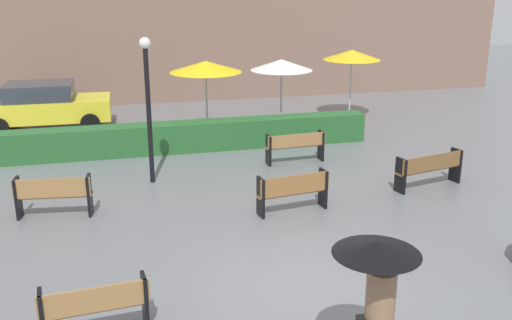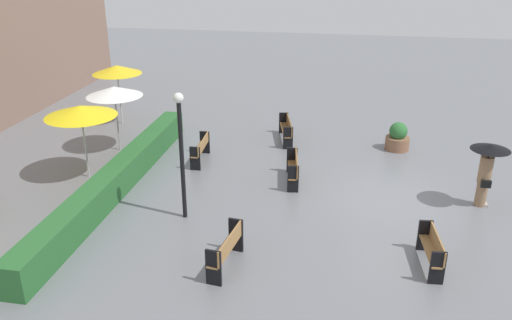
{
  "view_description": "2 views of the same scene",
  "coord_description": "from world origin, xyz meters",
  "views": [
    {
      "loc": [
        -3.01,
        -8.48,
        5.07
      ],
      "look_at": [
        0.19,
        4.35,
        0.87
      ],
      "focal_mm": 41.31,
      "sensor_mm": 36.0,
      "label": 1
    },
    {
      "loc": [
        -14.89,
        1.48,
        7.32
      ],
      "look_at": [
        0.16,
        4.22,
        0.92
      ],
      "focal_mm": 37.28,
      "sensor_mm": 36.0,
      "label": 2
    }
  ],
  "objects": [
    {
      "name": "ground_plane",
      "position": [
        0.0,
        0.0,
        0.0
      ],
      "size": [
        60.0,
        60.0,
        0.0
      ],
      "primitive_type": "plane",
      "color": "slate"
    },
    {
      "name": "patio_umbrella_white",
      "position": [
        2.4,
        9.8,
        2.24
      ],
      "size": [
        2.02,
        2.02,
        2.43
      ],
      "color": "silver",
      "rests_on": "ground"
    },
    {
      "name": "patio_umbrella_yellow_far",
      "position": [
        5.34,
        10.99,
        2.32
      ],
      "size": [
        2.03,
        2.03,
        2.5
      ],
      "color": "silver",
      "rests_on": "ground"
    },
    {
      "name": "lamp_post",
      "position": [
        -2.15,
        5.84,
        2.25
      ],
      "size": [
        0.28,
        0.28,
        3.63
      ],
      "color": "black",
      "rests_on": "ground"
    },
    {
      "name": "bench_far_right",
      "position": [
        4.47,
        3.79,
        0.52
      ],
      "size": [
        1.92,
        0.77,
        0.86
      ],
      "color": "brown",
      "rests_on": "ground"
    },
    {
      "name": "pedestrian_with_umbrella",
      "position": [
        0.04,
        -2.54,
        1.34
      ],
      "size": [
        1.1,
        1.1,
        1.97
      ],
      "color": "#8C6B4C",
      "rests_on": "ground"
    },
    {
      "name": "patio_umbrella_yellow",
      "position": [
        -0.07,
        9.82,
        2.27
      ],
      "size": [
        2.27,
        2.27,
        2.45
      ],
      "color": "silver",
      "rests_on": "ground"
    },
    {
      "name": "bench_far_left",
      "position": [
        -4.39,
        4.09,
        0.54
      ],
      "size": [
        1.65,
        0.57,
        0.91
      ],
      "color": "#9E7242",
      "rests_on": "ground"
    },
    {
      "name": "bench_back_row",
      "position": [
        1.86,
        6.49,
        0.51
      ],
      "size": [
        1.7,
        0.45,
        0.85
      ],
      "color": "#9E7242",
      "rests_on": "ground"
    },
    {
      "name": "bench_mid_center",
      "position": [
        0.72,
        3.09,
        0.52
      ],
      "size": [
        1.67,
        0.57,
        0.89
      ],
      "color": "olive",
      "rests_on": "ground"
    },
    {
      "name": "bench_near_left",
      "position": [
        -3.46,
        -0.72,
        0.5
      ],
      "size": [
        1.58,
        0.48,
        0.85
      ],
      "color": "#9E7242",
      "rests_on": "ground"
    },
    {
      "name": "planter_pot",
      "position": [
        4.3,
        -0.4,
        0.45
      ],
      "size": [
        0.88,
        0.88,
        1.06
      ],
      "color": "brown",
      "rests_on": "ground"
    },
    {
      "name": "hedge_strip",
      "position": [
        -0.97,
        8.4,
        0.43
      ],
      "size": [
        11.19,
        0.7,
        0.87
      ],
      "primitive_type": "cube",
      "color": "#28602D",
      "rests_on": "ground"
    }
  ]
}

